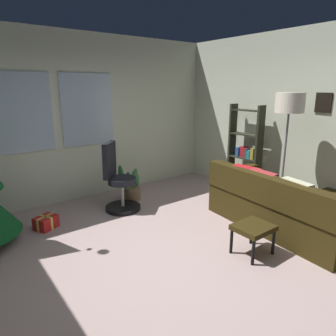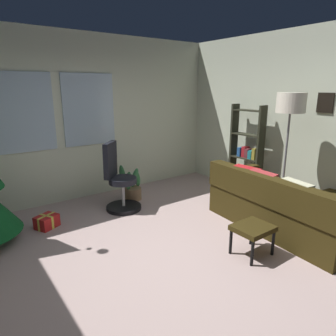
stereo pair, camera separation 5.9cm
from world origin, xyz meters
name	(u,v)px [view 2 (the right image)]	position (x,y,z in m)	size (l,w,h in m)	color
ground_plane	(177,264)	(0.00, 0.00, -0.05)	(5.21, 5.26, 0.10)	#B39995
wall_back_with_windows	(80,118)	(-0.02, 2.68, 1.40)	(5.21, 0.12, 2.79)	beige
wall_right_with_frames	(315,122)	(2.65, 0.00, 1.40)	(0.12, 5.26, 2.79)	beige
couch	(295,209)	(1.79, -0.33, 0.30)	(1.67, 2.16, 0.82)	#30260D
footstool	(253,230)	(0.79, -0.41, 0.31)	(0.44, 0.37, 0.36)	#30260D
gift_box_red	(47,222)	(-0.95, 1.75, 0.09)	(0.35, 0.33, 0.18)	red
office_chair	(119,184)	(0.19, 1.74, 0.43)	(0.58, 0.59, 1.09)	black
bookshelf	(246,156)	(2.39, 1.04, 0.72)	(0.18, 0.64, 1.62)	#292A1D
floor_lamp	(290,110)	(2.07, 0.06, 1.59)	(0.40, 0.40, 1.84)	slate
potted_plant	(132,187)	(0.56, 1.99, 0.23)	(0.44, 0.39, 0.65)	#866749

